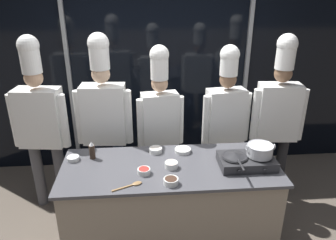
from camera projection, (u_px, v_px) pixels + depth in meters
The scene contains 18 objects.
window_wall_back at pixel (159, 71), 4.34m from camera, with size 5.49×0.09×2.70m.
demo_counter at pixel (170, 206), 3.18m from camera, with size 1.99×0.80×0.90m.
portable_stove at pixel (246, 161), 2.98m from camera, with size 0.50×0.33×0.10m.
frying_pan at pixel (235, 155), 2.94m from camera, with size 0.24×0.41×0.04m.
stock_pot at pixel (260, 150), 2.95m from camera, with size 0.26×0.23×0.11m.
squeeze_bottle_soy at pixel (92, 151), 3.09m from camera, with size 0.06×0.06×0.18m.
prep_bowl_shrimp at pixel (171, 164), 2.96m from camera, with size 0.12×0.12×0.06m.
prep_bowl_bell_pepper at pixel (144, 171), 2.87m from camera, with size 0.12×0.12×0.05m.
prep_bowl_bean_sprouts at pixel (183, 150), 3.23m from camera, with size 0.16×0.16×0.04m.
prep_bowl_onion at pixel (156, 150), 3.22m from camera, with size 0.13×0.13×0.05m.
prep_bowl_soy_glaze at pixel (171, 181), 2.72m from camera, with size 0.13×0.13×0.05m.
prep_bowl_rice at pixel (73, 158), 3.08m from camera, with size 0.12×0.12×0.04m.
serving_spoon_slotted at pixel (133, 185), 2.71m from camera, with size 0.25×0.14×0.02m.
chef_head at pixel (40, 118), 3.50m from camera, with size 0.62×0.30×1.99m.
chef_sous at pixel (104, 114), 3.54m from camera, with size 0.61×0.27×2.00m.
chef_line at pixel (160, 117), 3.61m from camera, with size 0.52×0.26×1.87m.
chef_pastry at pixel (225, 116), 3.65m from camera, with size 0.55×0.27×1.86m.
chef_apprentice at pixel (278, 111), 3.64m from camera, with size 0.59×0.27×1.97m.
Camera 1 is at (-0.23, -2.57, 2.48)m, focal length 35.00 mm.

